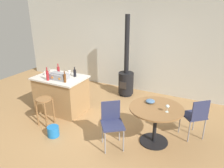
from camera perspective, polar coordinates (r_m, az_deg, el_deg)
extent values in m
plane|color=#A37A4C|center=(4.97, -6.23, -10.67)|extent=(8.80, 8.80, 0.00)
cube|color=beige|center=(6.57, 5.27, 10.01)|extent=(8.00, 0.10, 2.70)
cube|color=#A37A4C|center=(5.52, -13.23, -2.73)|extent=(1.16, 0.78, 0.85)
cube|color=beige|center=(5.36, -13.63, 1.64)|extent=(1.22, 0.84, 0.04)
cylinder|color=olive|center=(5.04, -15.26, -6.93)|extent=(0.04, 0.04, 0.60)
cylinder|color=olive|center=(5.19, -17.32, -6.27)|extent=(0.04, 0.04, 0.60)
cylinder|color=olive|center=(5.04, -19.25, -7.37)|extent=(0.04, 0.04, 0.60)
cylinder|color=olive|center=(4.88, -17.18, -8.10)|extent=(0.04, 0.04, 0.60)
cylinder|color=olive|center=(4.90, -17.65, -3.89)|extent=(0.33, 0.33, 0.03)
cylinder|color=black|center=(4.49, 10.98, -14.65)|extent=(0.56, 0.56, 0.02)
cylinder|color=black|center=(4.30, 11.31, -10.81)|extent=(0.07, 0.07, 0.73)
cylinder|color=olive|center=(4.11, 11.69, -6.29)|extent=(1.01, 1.01, 0.03)
cube|color=navy|center=(4.63, 20.74, -7.79)|extent=(0.56, 0.56, 0.03)
cube|color=navy|center=(4.41, 22.45, -6.61)|extent=(0.29, 0.26, 0.40)
cylinder|color=gray|center=(4.54, 19.74, -11.84)|extent=(0.02, 0.02, 0.46)
cylinder|color=gray|center=(4.73, 23.24, -10.99)|extent=(0.02, 0.02, 0.46)
cylinder|color=gray|center=(4.96, 20.90, -9.08)|extent=(0.02, 0.02, 0.46)
cylinder|color=gray|center=(4.78, 17.50, -9.79)|extent=(0.02, 0.02, 0.46)
cube|color=navy|center=(4.02, 0.16, -10.87)|extent=(0.56, 0.56, 0.03)
cube|color=navy|center=(4.09, -0.35, -7.10)|extent=(0.30, 0.24, 0.40)
cylinder|color=gray|center=(4.33, 1.98, -12.22)|extent=(0.02, 0.02, 0.46)
cylinder|color=gray|center=(4.28, -2.58, -12.69)|extent=(0.02, 0.02, 0.46)
cylinder|color=gray|center=(4.00, -1.85, -15.36)|extent=(0.02, 0.02, 0.46)
cylinder|color=gray|center=(4.06, 3.06, -14.81)|extent=(0.02, 0.02, 0.46)
cylinder|color=black|center=(6.42, 3.65, -2.58)|extent=(0.37, 0.37, 0.06)
cylinder|color=black|center=(6.29, 3.72, 0.29)|extent=(0.44, 0.44, 0.63)
cube|color=#2D2826|center=(6.10, 2.90, -0.37)|extent=(0.20, 0.02, 0.20)
cylinder|color=black|center=(5.98, 3.98, 10.33)|extent=(0.13, 0.13, 1.61)
cube|color=gray|center=(5.18, -13.78, 1.95)|extent=(0.42, 0.25, 0.14)
cube|color=gray|center=(5.15, -13.86, 2.79)|extent=(0.40, 0.15, 0.02)
cube|color=orange|center=(5.15, -15.60, 1.68)|extent=(0.04, 0.01, 0.04)
cube|color=orange|center=(5.02, -13.82, 1.33)|extent=(0.04, 0.01, 0.04)
cylinder|color=#B7B2AD|center=(5.43, -16.08, 2.71)|extent=(0.06, 0.06, 0.15)
cylinder|color=#B7B2AD|center=(5.40, -16.19, 3.75)|extent=(0.02, 0.02, 0.06)
cylinder|color=maroon|center=(5.44, -14.01, 3.29)|extent=(0.07, 0.07, 0.22)
cylinder|color=maroon|center=(5.39, -14.15, 4.80)|extent=(0.03, 0.03, 0.08)
cylinder|color=maroon|center=(5.17, -16.73, 2.14)|extent=(0.06, 0.06, 0.23)
cylinder|color=maroon|center=(5.12, -16.92, 3.80)|extent=(0.02, 0.02, 0.09)
cylinder|color=#603314|center=(4.94, -12.40, 1.49)|extent=(0.06, 0.06, 0.19)
cylinder|color=#603314|center=(4.90, -12.52, 2.95)|extent=(0.02, 0.02, 0.07)
cylinder|color=black|center=(5.28, -9.84, 2.85)|extent=(0.07, 0.07, 0.17)
cylinder|color=black|center=(5.25, -9.92, 4.09)|extent=(0.03, 0.03, 0.07)
cylinder|color=white|center=(5.46, -11.22, 3.00)|extent=(0.07, 0.07, 0.11)
torus|color=white|center=(5.43, -10.82, 2.98)|extent=(0.05, 0.01, 0.05)
cylinder|color=white|center=(5.57, -17.19, 2.77)|extent=(0.07, 0.07, 0.10)
torus|color=white|center=(5.53, -16.82, 2.75)|extent=(0.05, 0.01, 0.05)
cylinder|color=silver|center=(3.99, 14.36, -7.16)|extent=(0.06, 0.06, 0.00)
cylinder|color=silver|center=(3.97, 14.42, -6.63)|extent=(0.01, 0.01, 0.08)
ellipsoid|color=silver|center=(3.94, 14.51, -5.75)|extent=(0.07, 0.07, 0.06)
ellipsoid|color=#4C7099|center=(4.24, 10.13, -4.50)|extent=(0.18, 0.18, 0.07)
cylinder|color=blue|center=(4.68, -15.33, -12.00)|extent=(0.24, 0.24, 0.21)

